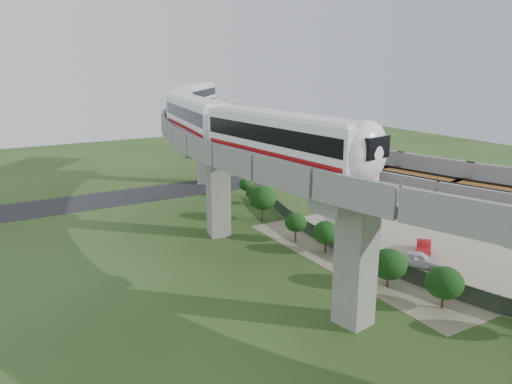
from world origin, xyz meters
The scene contains 16 objects.
ground centered at (0.00, 0.00, 0.00)m, with size 160.00×160.00×0.00m, color #2F461C.
dirt_lot centered at (14.00, -2.00, 0.02)m, with size 18.00×26.00×0.04m, color gray.
asphalt_road centered at (0.00, 30.00, 0.01)m, with size 60.00×8.00×0.03m, color #232326.
viaduct centered at (3.84, 0.00, 9.05)m, with size 19.58×73.98×11.40m.
metro_train centered at (2.56, 16.09, 12.31)m, with size 20.61×58.99×3.64m.
fence centered at (9.75, 0.00, 0.75)m, with size 3.87×38.73×1.50m.
tree_0 centered at (10.52, 21.81, 1.73)m, with size 1.95×1.95×2.56m.
tree_1 centered at (9.71, 18.33, 1.56)m, with size 2.09×2.09×2.45m.
tree_2 centered at (7.22, 12.18, 2.67)m, with size 3.10×3.10×3.99m.
tree_3 centered at (6.61, 4.75, 1.98)m, with size 2.19×2.19×2.92m.
tree_4 centered at (7.27, 0.78, 2.01)m, with size 2.52×2.52×3.09m.
tree_5 centered at (7.00, -7.53, 1.96)m, with size 2.86×2.86×3.18m.
tree_6 centered at (7.85, -12.16, 2.04)m, with size 2.72×2.72×3.21m.
car_white centered at (12.31, -5.87, 0.71)m, with size 1.58×3.92×1.34m, color silver.
car_red centered at (14.99, -4.01, 0.64)m, with size 1.26×3.62×1.19m, color #AE1012.
car_dark centered at (16.39, 7.65, 0.59)m, with size 1.53×3.76×1.09m, color black.
Camera 1 is at (-20.34, -33.77, 17.37)m, focal length 35.00 mm.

